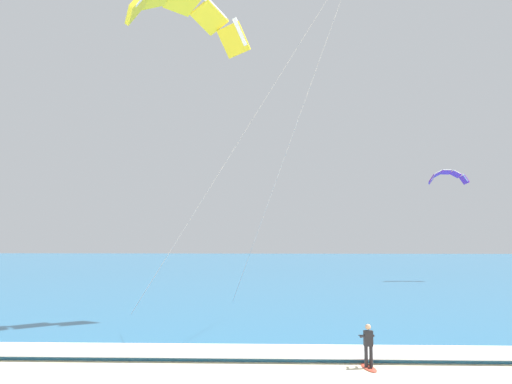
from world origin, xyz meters
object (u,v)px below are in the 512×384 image
Objects in this scene: kite_primary at (187,13)px; kite_distant at (447,176)px; surfboard at (369,368)px; kitesurfer at (368,343)px.

kite_primary is 3.89× the size of kite_distant.
surfboard is 0.91m from kitesurfer.
kitesurfer is (-0.00, 0.02, 0.91)m from surfboard.
kite_primary is at bearing 136.67° from kitesurfer.
kite_primary is at bearing -130.60° from kite_distant.
kite_distant reaches higher than kitesurfer.
kite_primary reaches higher than surfboard.
kite_primary is at bearing 136.62° from surfboard.
kite_distant reaches higher than surfboard.
surfboard is 0.31× the size of kite_distant.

